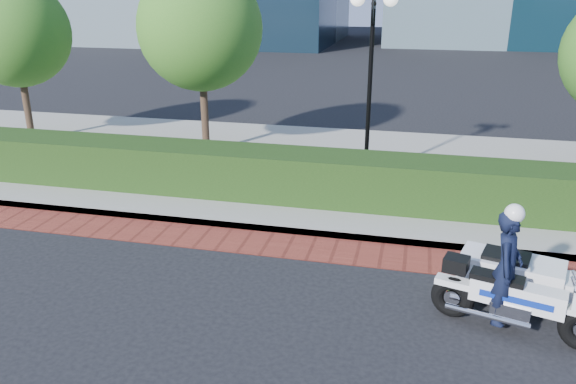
% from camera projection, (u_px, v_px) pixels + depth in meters
% --- Properties ---
extents(ground, '(120.00, 120.00, 0.00)m').
position_uv_depth(ground, '(267.00, 286.00, 8.85)').
color(ground, black).
rests_on(ground, ground).
extents(brick_strip, '(60.00, 1.00, 0.01)m').
position_uv_depth(brick_strip, '(289.00, 246.00, 10.22)').
color(brick_strip, maroon).
rests_on(brick_strip, ground).
extents(sidewalk, '(60.00, 8.00, 0.15)m').
position_uv_depth(sidewalk, '(329.00, 169.00, 14.30)').
color(sidewalk, gray).
rests_on(sidewalk, ground).
extents(hedge_main, '(18.00, 1.20, 1.00)m').
position_uv_depth(hedge_main, '(311.00, 177.00, 11.91)').
color(hedge_main, black).
rests_on(hedge_main, sidewalk).
extents(lamppost, '(1.02, 0.70, 4.21)m').
position_uv_depth(lamppost, '(371.00, 58.00, 12.36)').
color(lamppost, black).
rests_on(lamppost, sidewalk).
extents(tree_a, '(3.00, 3.00, 4.58)m').
position_uv_depth(tree_a, '(15.00, 33.00, 15.60)').
color(tree_a, '#332319').
rests_on(tree_a, sidewalk).
extents(tree_b, '(3.20, 3.20, 4.89)m').
position_uv_depth(tree_b, '(200.00, 28.00, 14.35)').
color(tree_b, '#332319').
rests_on(tree_b, sidewalk).
extents(police_motorcycle, '(2.25, 1.91, 1.85)m').
position_uv_depth(police_motorcycle, '(514.00, 279.00, 7.78)').
color(police_motorcycle, black).
rests_on(police_motorcycle, ground).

